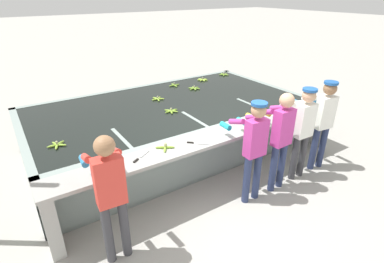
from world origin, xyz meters
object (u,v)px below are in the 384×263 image
object	(u,v)px
banana_bunch_ledge_0	(165,147)
knife_0	(195,143)
worker_2	(280,134)
banana_bunch_floating_5	(158,99)
banana_bunch_floating_3	(174,85)
banana_bunch_floating_4	(194,88)
worker_3	(302,126)
worker_4	(323,117)
banana_bunch_floating_0	(224,75)
banana_bunch_floating_2	(171,111)
worker_1	(254,143)
banana_bunch_floating_1	(203,80)
banana_bunch_floating_6	(57,145)
worker_0	(110,189)
knife_1	(139,158)

from	to	relation	value
banana_bunch_ledge_0	knife_0	distance (m)	0.45
worker_2	banana_bunch_floating_5	world-z (taller)	worker_2
banana_bunch_floating_3	banana_bunch_floating_5	world-z (taller)	same
banana_bunch_floating_3	banana_bunch_floating_4	size ratio (longest dim) A/B	1.00
worker_3	worker_4	distance (m)	0.55
banana_bunch_floating_3	knife_0	size ratio (longest dim) A/B	1.01
worker_4	banana_bunch_floating_5	bearing A→B (deg)	126.44
banana_bunch_floating_0	banana_bunch_floating_2	xyz separation A→B (m)	(-2.46, -1.51, -0.00)
banana_bunch_floating_0	banana_bunch_ledge_0	xyz separation A→B (m)	(-3.24, -2.69, 0.00)
worker_3	banana_bunch_floating_4	world-z (taller)	worker_3
worker_1	banana_bunch_floating_5	size ratio (longest dim) A/B	5.80
banana_bunch_floating_1	knife_0	distance (m)	3.39
banana_bunch_floating_5	banana_bunch_ledge_0	distance (m)	2.12
banana_bunch_floating_6	banana_bunch_floating_3	bearing A→B (deg)	29.32
banana_bunch_floating_1	banana_bunch_floating_2	distance (m)	2.21
banana_bunch_floating_0	worker_2	bearing A→B (deg)	-115.51
banana_bunch_floating_4	knife_0	bearing A→B (deg)	-123.49
worker_2	banana_bunch_floating_6	xyz separation A→B (m)	(-2.92, 1.58, -0.04)
worker_1	worker_2	bearing A→B (deg)	-0.81
banana_bunch_floating_0	banana_bunch_floating_1	bearing A→B (deg)	-172.54
worker_1	banana_bunch_floating_5	distance (m)	2.58
worker_0	knife_1	xyz separation A→B (m)	(0.58, 0.53, -0.06)
worker_2	banana_bunch_floating_3	world-z (taller)	worker_2
worker_0	banana_bunch_floating_0	distance (m)	5.37
worker_1	knife_1	xyz separation A→B (m)	(-1.53, 0.58, -0.04)
worker_0	banana_bunch_floating_2	world-z (taller)	worker_0
worker_0	banana_bunch_floating_2	bearing A→B (deg)	44.72
banana_bunch_floating_4	banana_bunch_ledge_0	xyz separation A→B (m)	(-1.91, -2.12, 0.00)
worker_1	knife_0	bearing A→B (deg)	141.02
banana_bunch_floating_6	banana_bunch_floating_1	bearing A→B (deg)	23.89
worker_0	banana_bunch_ledge_0	size ratio (longest dim) A/B	6.42
worker_4	knife_1	bearing A→B (deg)	170.21
worker_4	banana_bunch_floating_4	xyz separation A→B (m)	(-0.84, 2.72, -0.04)
worker_1	banana_bunch_floating_3	size ratio (longest dim) A/B	5.71
worker_4	banana_bunch_floating_0	distance (m)	3.34
banana_bunch_floating_5	banana_bunch_floating_6	size ratio (longest dim) A/B	1.00
worker_4	banana_bunch_floating_5	size ratio (longest dim) A/B	5.86
worker_0	worker_1	size ratio (longest dim) A/B	1.03
banana_bunch_floating_5	banana_bunch_floating_3	bearing A→B (deg)	39.99
banana_bunch_floating_4	worker_2	bearing A→B (deg)	-95.45
banana_bunch_floating_0	worker_1	bearing A→B (deg)	-122.72
banana_bunch_floating_6	worker_1	bearing A→B (deg)	-33.59
banana_bunch_floating_3	banana_bunch_floating_5	xyz separation A→B (m)	(-0.77, -0.65, -0.00)
banana_bunch_floating_1	knife_0	xyz separation A→B (m)	(-2.04, -2.70, -0.01)
banana_bunch_floating_2	banana_bunch_ledge_0	size ratio (longest dim) A/B	1.10
worker_1	worker_3	xyz separation A→B (m)	(1.10, 0.02, -0.00)
knife_0	worker_4	bearing A→B (deg)	-12.20
banana_bunch_floating_1	worker_1	bearing A→B (deg)	-113.15
banana_bunch_floating_3	banana_bunch_floating_4	xyz separation A→B (m)	(0.25, -0.46, -0.00)
worker_2	banana_bunch_floating_0	bearing A→B (deg)	64.49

